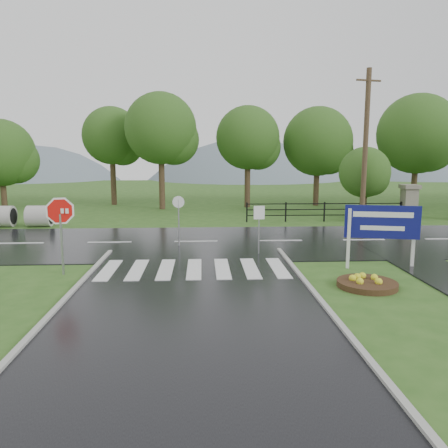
{
  "coord_description": "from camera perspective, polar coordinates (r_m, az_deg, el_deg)",
  "views": [
    {
      "loc": [
        0.29,
        -10.05,
        4.07
      ],
      "look_at": [
        1.11,
        6.0,
        1.5
      ],
      "focal_mm": 35.0,
      "sensor_mm": 36.0,
      "label": 1
    }
  ],
  "objects": [
    {
      "name": "fence_west",
      "position": [
        27.3,
        12.98,
        1.82
      ],
      "size": [
        9.58,
        0.08,
        1.2
      ],
      "color": "black",
      "rests_on": "ground"
    },
    {
      "name": "flower_bed",
      "position": [
        14.33,
        18.18,
        -7.31
      ],
      "size": [
        1.84,
        1.84,
        0.37
      ],
      "color": "#332111",
      "rests_on": "ground"
    },
    {
      "name": "reg_sign_round",
      "position": [
        19.36,
        -5.95,
        1.2
      ],
      "size": [
        0.53,
        0.08,
        2.27
      ],
      "color": "#939399",
      "rests_on": "ground"
    },
    {
      "name": "curb_right",
      "position": [
        7.98,
        23.52,
        -22.39
      ],
      "size": [
        0.15,
        24.0,
        0.12
      ],
      "primitive_type": "cube",
      "color": "#A3A39B",
      "rests_on": "ground"
    },
    {
      "name": "crosswalk",
      "position": [
        15.57,
        -3.91,
        -5.85
      ],
      "size": [
        6.5,
        2.8,
        0.02
      ],
      "color": "silver",
      "rests_on": "ground"
    },
    {
      "name": "stop_sign",
      "position": [
        15.65,
        -20.58,
        0.74
      ],
      "size": [
        1.19,
        0.42,
        2.82
      ],
      "color": "#939399",
      "rests_on": "ground"
    },
    {
      "name": "reg_sign_small",
      "position": [
        17.71,
        4.6,
        0.53
      ],
      "size": [
        0.45,
        0.07,
        2.02
      ],
      "color": "#939399",
      "rests_on": "ground"
    },
    {
      "name": "hills",
      "position": [
        77.63,
        -0.45,
        -5.53
      ],
      "size": [
        102.0,
        48.0,
        48.0
      ],
      "color": "slate",
      "rests_on": "ground"
    },
    {
      "name": "main_road",
      "position": [
        20.46,
        -3.67,
        -2.4
      ],
      "size": [
        90.0,
        8.0,
        0.04
      ],
      "primitive_type": "cube",
      "color": "black",
      "rests_on": "ground"
    },
    {
      "name": "walkway",
      "position": [
        16.77,
        26.66,
        -5.95
      ],
      "size": [
        2.2,
        11.0,
        0.04
      ],
      "primitive_type": "cube",
      "color": "black",
      "rests_on": "ground"
    },
    {
      "name": "treeline",
      "position": [
        34.3,
        -1.71,
        2.27
      ],
      "size": [
        83.2,
        5.2,
        10.0
      ],
      "color": "#295219",
      "rests_on": "ground"
    },
    {
      "name": "utility_pole_east",
      "position": [
        27.3,
        17.99,
        9.67
      ],
      "size": [
        1.57,
        0.46,
        8.96
      ],
      "color": "#473523",
      "rests_on": "ground"
    },
    {
      "name": "ground",
      "position": [
        10.84,
        -4.35,
        -12.99
      ],
      "size": [
        120.0,
        120.0,
        0.0
      ],
      "primitive_type": "plane",
      "color": "#2F581D",
      "rests_on": "ground"
    },
    {
      "name": "pillar_west",
      "position": [
        29.12,
        23.01,
        2.67
      ],
      "size": [
        1.0,
        1.0,
        2.24
      ],
      "color": "gray",
      "rests_on": "ground"
    },
    {
      "name": "entrance_tree_left",
      "position": [
        29.47,
        17.89,
        6.41
      ],
      "size": [
        3.23,
        3.23,
        4.55
      ],
      "color": "#3D2B1C",
      "rests_on": "ground"
    },
    {
      "name": "estate_billboard",
      "position": [
        16.59,
        19.95,
        -0.15
      ],
      "size": [
        2.55,
        0.64,
        2.28
      ],
      "color": "silver",
      "rests_on": "ground"
    }
  ]
}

